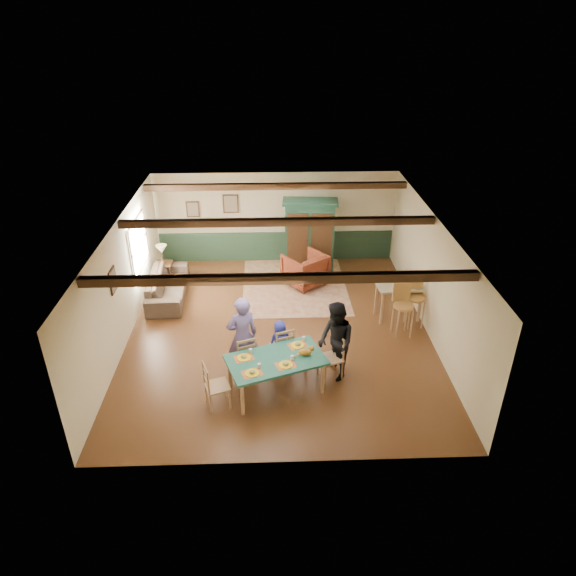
{
  "coord_description": "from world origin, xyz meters",
  "views": [
    {
      "loc": [
        -0.16,
        -10.2,
        6.72
      ],
      "look_at": [
        0.21,
        0.03,
        1.15
      ],
      "focal_mm": 32.0,
      "sensor_mm": 36.0,
      "label": 1
    }
  ],
  "objects_px": {
    "dining_chair_end_right": "(330,357)",
    "bar_stool_left": "(403,311)",
    "armoire": "(310,236)",
    "sofa": "(168,286)",
    "armchair": "(305,269)",
    "cat": "(305,351)",
    "dining_chair_end_left": "(217,385)",
    "dining_chair_far_left": "(244,355)",
    "table_lamp": "(162,254)",
    "dining_table": "(276,375)",
    "person_woman": "(336,341)",
    "bar_stool_right": "(415,303)",
    "end_table": "(164,273)",
    "counter_table": "(398,302)",
    "person_child": "(280,343)",
    "person_man": "(242,336)",
    "dining_chair_far_right": "(282,346)"
  },
  "relations": [
    {
      "from": "person_man",
      "to": "end_table",
      "type": "bearing_deg",
      "value": -80.12
    },
    {
      "from": "bar_stool_left",
      "to": "dining_chair_end_left",
      "type": "bearing_deg",
      "value": -158.18
    },
    {
      "from": "person_woman",
      "to": "cat",
      "type": "xyz_separation_m",
      "value": [
        -0.64,
        -0.34,
        0.02
      ]
    },
    {
      "from": "person_child",
      "to": "armoire",
      "type": "height_order",
      "value": "armoire"
    },
    {
      "from": "person_woman",
      "to": "bar_stool_right",
      "type": "distance_m",
      "value": 2.83
    },
    {
      "from": "sofa",
      "to": "end_table",
      "type": "bearing_deg",
      "value": 13.15
    },
    {
      "from": "dining_chair_end_right",
      "to": "counter_table",
      "type": "bearing_deg",
      "value": 120.16
    },
    {
      "from": "dining_chair_end_right",
      "to": "counter_table",
      "type": "xyz_separation_m",
      "value": [
        1.9,
        2.26,
        -0.04
      ]
    },
    {
      "from": "armchair",
      "to": "person_woman",
      "type": "bearing_deg",
      "value": 58.91
    },
    {
      "from": "armoire",
      "to": "person_man",
      "type": "bearing_deg",
      "value": -105.54
    },
    {
      "from": "dining_chair_far_left",
      "to": "dining_table",
      "type": "bearing_deg",
      "value": 119.05
    },
    {
      "from": "person_woman",
      "to": "armchair",
      "type": "bearing_deg",
      "value": 165.1
    },
    {
      "from": "dining_chair_far_left",
      "to": "cat",
      "type": "relative_size",
      "value": 2.64
    },
    {
      "from": "person_child",
      "to": "cat",
      "type": "distance_m",
      "value": 1.0
    },
    {
      "from": "dining_chair_far_right",
      "to": "person_man",
      "type": "height_order",
      "value": "person_man"
    },
    {
      "from": "cat",
      "to": "armoire",
      "type": "xyz_separation_m",
      "value": [
        0.47,
        5.26,
        0.2
      ]
    },
    {
      "from": "dining_table",
      "to": "sofa",
      "type": "xyz_separation_m",
      "value": [
        -2.8,
        3.92,
        -0.05
      ]
    },
    {
      "from": "sofa",
      "to": "bar_stool_left",
      "type": "height_order",
      "value": "bar_stool_left"
    },
    {
      "from": "person_child",
      "to": "counter_table",
      "type": "height_order",
      "value": "person_child"
    },
    {
      "from": "table_lamp",
      "to": "person_man",
      "type": "bearing_deg",
      "value": -60.25
    },
    {
      "from": "armoire",
      "to": "person_woman",
      "type": "bearing_deg",
      "value": -83.63
    },
    {
      "from": "dining_table",
      "to": "armchair",
      "type": "bearing_deg",
      "value": 79.18
    },
    {
      "from": "dining_chair_end_right",
      "to": "bar_stool_left",
      "type": "relative_size",
      "value": 0.77
    },
    {
      "from": "dining_chair_end_right",
      "to": "table_lamp",
      "type": "xyz_separation_m",
      "value": [
        -4.15,
        4.38,
        0.36
      ]
    },
    {
      "from": "person_woman",
      "to": "sofa",
      "type": "relative_size",
      "value": 0.75
    },
    {
      "from": "person_woman",
      "to": "dining_chair_far_left",
      "type": "bearing_deg",
      "value": -113.57
    },
    {
      "from": "dining_chair_far_left",
      "to": "table_lamp",
      "type": "xyz_separation_m",
      "value": [
        -2.4,
        4.22,
        0.36
      ]
    },
    {
      "from": "armchair",
      "to": "bar_stool_right",
      "type": "distance_m",
      "value": 3.31
    },
    {
      "from": "end_table",
      "to": "armoire",
      "type": "bearing_deg",
      "value": 8.12
    },
    {
      "from": "armoire",
      "to": "bar_stool_right",
      "type": "height_order",
      "value": "armoire"
    },
    {
      "from": "armoire",
      "to": "sofa",
      "type": "relative_size",
      "value": 0.94
    },
    {
      "from": "dining_chair_end_left",
      "to": "person_child",
      "type": "distance_m",
      "value": 1.8
    },
    {
      "from": "armchair",
      "to": "table_lamp",
      "type": "height_order",
      "value": "table_lamp"
    },
    {
      "from": "cat",
      "to": "counter_table",
      "type": "xyz_separation_m",
      "value": [
        2.45,
        2.57,
        -0.41
      ]
    },
    {
      "from": "dining_chair_end_left",
      "to": "counter_table",
      "type": "distance_m",
      "value": 5.15
    },
    {
      "from": "counter_table",
      "to": "armchair",
      "type": "bearing_deg",
      "value": 139.58
    },
    {
      "from": "dining_chair_end_left",
      "to": "end_table",
      "type": "relative_size",
      "value": 1.68
    },
    {
      "from": "table_lamp",
      "to": "counter_table",
      "type": "xyz_separation_m",
      "value": [
        6.05,
        -2.11,
        -0.39
      ]
    },
    {
      "from": "armoire",
      "to": "armchair",
      "type": "bearing_deg",
      "value": -97.58
    },
    {
      "from": "table_lamp",
      "to": "counter_table",
      "type": "distance_m",
      "value": 6.42
    },
    {
      "from": "person_man",
      "to": "cat",
      "type": "relative_size",
      "value": 4.79
    },
    {
      "from": "person_child",
      "to": "armchair",
      "type": "xyz_separation_m",
      "value": [
        0.75,
        3.58,
        -0.06
      ]
    },
    {
      "from": "cat",
      "to": "dining_chair_end_left",
      "type": "bearing_deg",
      "value": 176.63
    },
    {
      "from": "dining_chair_end_right",
      "to": "person_child",
      "type": "relative_size",
      "value": 0.95
    },
    {
      "from": "dining_chair_end_left",
      "to": "bar_stool_left",
      "type": "bearing_deg",
      "value": -80.33
    },
    {
      "from": "dining_table",
      "to": "dining_chair_end_right",
      "type": "xyz_separation_m",
      "value": [
        1.12,
        0.4,
        0.1
      ]
    },
    {
      "from": "sofa",
      "to": "counter_table",
      "type": "relative_size",
      "value": 2.09
    },
    {
      "from": "sofa",
      "to": "armchair",
      "type": "bearing_deg",
      "value": -83.44
    },
    {
      "from": "person_woman",
      "to": "cat",
      "type": "distance_m",
      "value": 0.73
    },
    {
      "from": "dining_chair_far_left",
      "to": "armchair",
      "type": "bearing_deg",
      "value": -130.71
    }
  ]
}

